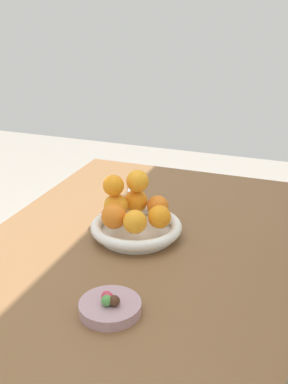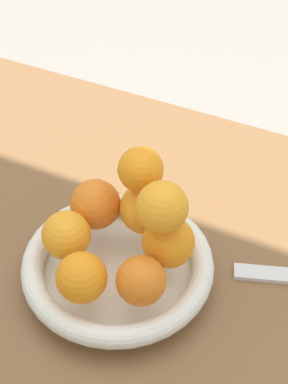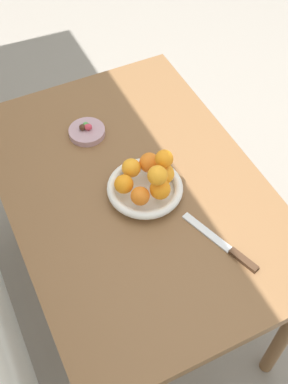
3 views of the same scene
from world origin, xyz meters
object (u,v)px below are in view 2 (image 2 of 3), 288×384
(dining_table, at_px, (90,320))
(orange_3, at_px, (65,237))
(fruit_bowl, at_px, (118,266))
(orange_0, at_px, (168,242))
(orange_5, at_px, (141,281))
(orange_1, at_px, (145,209))
(orange_6, at_px, (162,207))
(orange_4, at_px, (82,278))
(orange_2, at_px, (95,204))
(orange_7, at_px, (141,169))

(dining_table, bearing_deg, orange_3, 11.09)
(fruit_bowl, height_order, orange_0, orange_0)
(orange_3, xyz_separation_m, orange_5, (-0.11, 0.02, -0.00))
(orange_1, xyz_separation_m, orange_6, (-0.04, 0.04, 0.06))
(orange_3, relative_size, orange_4, 1.01)
(orange_0, height_order, orange_2, same)
(orange_2, height_order, orange_4, orange_2)
(fruit_bowl, height_order, orange_2, orange_2)
(orange_0, xyz_separation_m, orange_2, (0.10, -0.02, 0.00))
(orange_3, distance_m, orange_7, 0.12)
(orange_0, relative_size, orange_1, 0.97)
(orange_1, relative_size, orange_4, 1.10)
(dining_table, bearing_deg, orange_1, -120.49)
(orange_3, height_order, orange_5, orange_3)
(orange_4, bearing_deg, orange_7, -94.95)
(orange_4, relative_size, orange_5, 1.03)
(orange_1, xyz_separation_m, orange_2, (0.06, 0.02, -0.00))
(dining_table, distance_m, fruit_bowl, 0.12)
(dining_table, distance_m, orange_1, 0.18)
(orange_4, xyz_separation_m, orange_7, (-0.01, -0.12, 0.06))
(orange_1, relative_size, orange_7, 1.17)
(orange_0, xyz_separation_m, orange_6, (0.01, 0.01, 0.06))
(orange_2, bearing_deg, fruit_bowl, 141.68)
(orange_5, xyz_separation_m, orange_6, (0.00, -0.05, 0.06))
(dining_table, bearing_deg, orange_0, -156.23)
(orange_7, bearing_deg, orange_0, 144.12)
(orange_0, bearing_deg, orange_3, 21.68)
(orange_0, height_order, orange_5, orange_0)
(orange_4, height_order, orange_7, orange_7)
(orange_4, xyz_separation_m, orange_5, (-0.06, -0.02, -0.00))
(dining_table, height_order, orange_4, orange_4)
(fruit_bowl, relative_size, orange_6, 3.99)
(dining_table, xyz_separation_m, orange_7, (-0.04, -0.08, 0.22))
(orange_3, bearing_deg, orange_7, -124.73)
(dining_table, relative_size, orange_3, 19.25)
(orange_2, distance_m, orange_7, 0.08)
(orange_0, xyz_separation_m, orange_3, (0.11, 0.04, -0.00))
(orange_0, height_order, orange_6, orange_6)
(orange_4, bearing_deg, orange_0, -126.80)
(fruit_bowl, relative_size, orange_0, 3.76)
(orange_1, height_order, orange_2, same)
(orange_1, relative_size, orange_5, 1.13)
(orange_0, bearing_deg, fruit_bowl, 21.68)
(orange_1, distance_m, orange_2, 0.06)
(orange_6, bearing_deg, fruit_bowl, 16.86)
(orange_1, distance_m, orange_3, 0.10)
(orange_2, relative_size, orange_4, 1.09)
(dining_table, height_order, orange_1, orange_1)
(orange_6, bearing_deg, orange_7, -43.85)
(dining_table, height_order, orange_2, orange_2)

